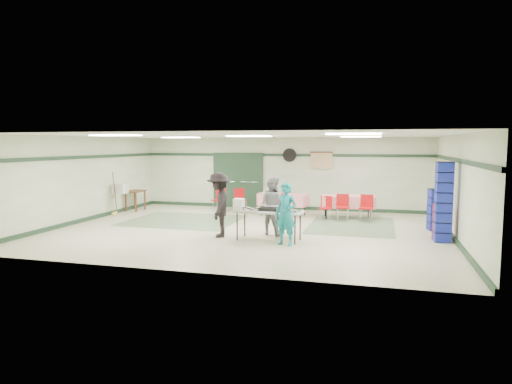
% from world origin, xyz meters
% --- Properties ---
extents(floor, '(11.00, 11.00, 0.00)m').
position_xyz_m(floor, '(0.00, 0.00, 0.00)').
color(floor, '#BCB497').
rests_on(floor, ground).
extents(ceiling, '(11.00, 11.00, 0.00)m').
position_xyz_m(ceiling, '(0.00, 0.00, 2.70)').
color(ceiling, silver).
rests_on(ceiling, wall_back).
extents(wall_back, '(11.00, 0.00, 11.00)m').
position_xyz_m(wall_back, '(0.00, 4.50, 1.35)').
color(wall_back, beige).
rests_on(wall_back, floor).
extents(wall_front, '(11.00, 0.00, 11.00)m').
position_xyz_m(wall_front, '(0.00, -4.50, 1.35)').
color(wall_front, beige).
rests_on(wall_front, floor).
extents(wall_left, '(0.00, 9.00, 9.00)m').
position_xyz_m(wall_left, '(-5.50, 0.00, 1.35)').
color(wall_left, beige).
rests_on(wall_left, floor).
extents(wall_right, '(0.00, 9.00, 9.00)m').
position_xyz_m(wall_right, '(5.50, 0.00, 1.35)').
color(wall_right, beige).
rests_on(wall_right, floor).
extents(trim_back, '(11.00, 0.06, 0.10)m').
position_xyz_m(trim_back, '(0.00, 4.47, 2.05)').
color(trim_back, '#1D3623').
rests_on(trim_back, wall_back).
extents(baseboard_back, '(11.00, 0.06, 0.12)m').
position_xyz_m(baseboard_back, '(0.00, 4.47, 0.06)').
color(baseboard_back, '#1D3623').
rests_on(baseboard_back, floor).
extents(trim_left, '(0.06, 9.00, 0.10)m').
position_xyz_m(trim_left, '(-5.47, 0.00, 2.05)').
color(trim_left, '#1D3623').
rests_on(trim_left, wall_back).
extents(baseboard_left, '(0.06, 9.00, 0.12)m').
position_xyz_m(baseboard_left, '(-5.47, 0.00, 0.06)').
color(baseboard_left, '#1D3623').
rests_on(baseboard_left, floor).
extents(trim_right, '(0.06, 9.00, 0.10)m').
position_xyz_m(trim_right, '(5.47, 0.00, 2.05)').
color(trim_right, '#1D3623').
rests_on(trim_right, wall_back).
extents(baseboard_right, '(0.06, 9.00, 0.12)m').
position_xyz_m(baseboard_right, '(5.47, 0.00, 0.06)').
color(baseboard_right, '#1D3623').
rests_on(baseboard_right, floor).
extents(green_patch_a, '(3.50, 3.00, 0.01)m').
position_xyz_m(green_patch_a, '(-2.50, 1.00, 0.00)').
color(green_patch_a, '#61815E').
rests_on(green_patch_a, floor).
extents(green_patch_b, '(2.50, 3.50, 0.01)m').
position_xyz_m(green_patch_b, '(2.80, 1.50, 0.00)').
color(green_patch_b, '#61815E').
rests_on(green_patch_b, floor).
extents(double_door_left, '(0.90, 0.06, 2.10)m').
position_xyz_m(double_door_left, '(-2.20, 4.44, 1.05)').
color(double_door_left, gray).
rests_on(double_door_left, floor).
extents(double_door_right, '(0.90, 0.06, 2.10)m').
position_xyz_m(double_door_right, '(-1.25, 4.44, 1.05)').
color(double_door_right, gray).
rests_on(double_door_right, floor).
extents(door_frame, '(2.00, 0.03, 2.15)m').
position_xyz_m(door_frame, '(-1.73, 4.42, 1.05)').
color(door_frame, '#1D3623').
rests_on(door_frame, floor).
extents(wall_fan, '(0.50, 0.10, 0.50)m').
position_xyz_m(wall_fan, '(0.30, 4.44, 2.05)').
color(wall_fan, black).
rests_on(wall_fan, wall_back).
extents(scroll_banner, '(0.80, 0.02, 0.60)m').
position_xyz_m(scroll_banner, '(1.50, 4.44, 1.85)').
color(scroll_banner, '#D7B886').
rests_on(scroll_banner, wall_back).
extents(serving_table, '(1.79, 0.81, 0.76)m').
position_xyz_m(serving_table, '(0.87, -1.23, 0.71)').
color(serving_table, beige).
rests_on(serving_table, floor).
extents(sheet_tray_right, '(0.59, 0.46, 0.02)m').
position_xyz_m(sheet_tray_right, '(1.41, -1.32, 0.77)').
color(sheet_tray_right, silver).
rests_on(sheet_tray_right, serving_table).
extents(sheet_tray_mid, '(0.63, 0.49, 0.02)m').
position_xyz_m(sheet_tray_mid, '(0.76, -1.10, 0.77)').
color(sheet_tray_mid, silver).
rests_on(sheet_tray_mid, serving_table).
extents(sheet_tray_left, '(0.65, 0.51, 0.02)m').
position_xyz_m(sheet_tray_left, '(0.33, -1.35, 0.77)').
color(sheet_tray_left, silver).
rests_on(sheet_tray_left, serving_table).
extents(baking_pan, '(0.50, 0.33, 0.08)m').
position_xyz_m(baking_pan, '(0.87, -1.20, 0.80)').
color(baking_pan, black).
rests_on(baking_pan, serving_table).
extents(foam_box_stack, '(0.26, 0.24, 0.28)m').
position_xyz_m(foam_box_stack, '(0.05, -1.16, 0.90)').
color(foam_box_stack, white).
rests_on(foam_box_stack, serving_table).
extents(volunteer_teal, '(0.65, 0.53, 1.54)m').
position_xyz_m(volunteer_teal, '(1.41, -1.69, 0.77)').
color(volunteer_teal, teal).
rests_on(volunteer_teal, floor).
extents(volunteer_grey, '(0.95, 0.86, 1.61)m').
position_xyz_m(volunteer_grey, '(0.79, -0.51, 0.80)').
color(volunteer_grey, '#99999E').
rests_on(volunteer_grey, floor).
extents(volunteer_dark, '(0.91, 1.24, 1.72)m').
position_xyz_m(volunteer_dark, '(-0.50, -1.15, 0.86)').
color(volunteer_dark, black).
rests_on(volunteer_dark, floor).
extents(dining_table_a, '(1.84, 1.05, 0.77)m').
position_xyz_m(dining_table_a, '(2.59, 2.88, 0.57)').
color(dining_table_a, red).
rests_on(dining_table_a, floor).
extents(dining_table_b, '(1.75, 0.96, 0.77)m').
position_xyz_m(dining_table_b, '(0.39, 2.88, 0.57)').
color(dining_table_b, red).
rests_on(dining_table_b, floor).
extents(chair_a, '(0.45, 0.45, 0.86)m').
position_xyz_m(chair_a, '(2.47, 2.31, 0.52)').
color(chair_a, '#B40E0E').
rests_on(chair_a, floor).
extents(chair_b, '(0.39, 0.39, 0.78)m').
position_xyz_m(chair_b, '(1.93, 2.31, 0.47)').
color(chair_b, '#B40E0E').
rests_on(chair_b, floor).
extents(chair_c, '(0.45, 0.45, 0.86)m').
position_xyz_m(chair_c, '(3.20, 2.31, 0.53)').
color(chair_c, '#B40E0E').
rests_on(chair_c, floor).
extents(chair_d, '(0.46, 0.46, 0.82)m').
position_xyz_m(chair_d, '(0.42, 2.31, 0.50)').
color(chair_d, '#B40E0E').
rests_on(chair_d, floor).
extents(chair_loose_a, '(0.54, 0.55, 0.85)m').
position_xyz_m(chair_loose_a, '(-1.32, 3.35, 0.52)').
color(chair_loose_a, '#B40E0E').
rests_on(chair_loose_a, floor).
extents(chair_loose_b, '(0.45, 0.45, 0.84)m').
position_xyz_m(chair_loose_b, '(-2.03, 3.16, 0.52)').
color(chair_loose_b, '#B40E0E').
rests_on(chair_loose_b, floor).
extents(crate_stack_blue_a, '(0.44, 0.44, 1.19)m').
position_xyz_m(crate_stack_blue_a, '(5.15, 1.33, 0.59)').
color(crate_stack_blue_a, navy).
rests_on(crate_stack_blue_a, floor).
extents(crate_stack_red, '(0.44, 0.44, 0.96)m').
position_xyz_m(crate_stack_red, '(5.15, -0.15, 0.48)').
color(crate_stack_red, maroon).
rests_on(crate_stack_red, floor).
extents(crate_stack_blue_b, '(0.41, 0.41, 2.02)m').
position_xyz_m(crate_stack_blue_b, '(5.15, -0.28, 1.01)').
color(crate_stack_blue_b, navy).
rests_on(crate_stack_blue_b, floor).
extents(printer_table, '(0.52, 0.80, 0.74)m').
position_xyz_m(printer_table, '(-5.15, 2.59, 0.63)').
color(printer_table, brown).
rests_on(printer_table, floor).
extents(office_printer, '(0.44, 0.38, 0.34)m').
position_xyz_m(office_printer, '(-5.15, 1.60, 0.92)').
color(office_printer, '#B8B8B3').
rests_on(office_printer, printer_table).
extents(broom, '(0.03, 0.24, 1.49)m').
position_xyz_m(broom, '(-5.23, 1.38, 0.78)').
color(broom, brown).
rests_on(broom, floor).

